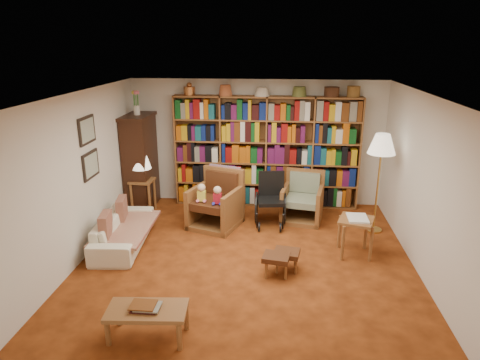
# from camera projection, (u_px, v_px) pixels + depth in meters

# --- Properties ---
(floor) EXTENTS (5.00, 5.00, 0.00)m
(floor) POSITION_uv_depth(u_px,v_px,m) (247.00, 258.00, 6.59)
(floor) COLOR #964317
(floor) RESTS_ON ground
(ceiling) EXTENTS (5.00, 5.00, 0.00)m
(ceiling) POSITION_uv_depth(u_px,v_px,m) (248.00, 94.00, 5.82)
(ceiling) COLOR white
(ceiling) RESTS_ON wall_back
(wall_back) EXTENTS (5.00, 0.00, 5.00)m
(wall_back) POSITION_uv_depth(u_px,v_px,m) (257.00, 143.00, 8.57)
(wall_back) COLOR silver
(wall_back) RESTS_ON floor
(wall_front) EXTENTS (5.00, 0.00, 5.00)m
(wall_front) POSITION_uv_depth(u_px,v_px,m) (226.00, 268.00, 3.84)
(wall_front) COLOR silver
(wall_front) RESTS_ON floor
(wall_left) EXTENTS (0.00, 5.00, 5.00)m
(wall_left) POSITION_uv_depth(u_px,v_px,m) (82.00, 177.00, 6.43)
(wall_left) COLOR silver
(wall_left) RESTS_ON floor
(wall_right) EXTENTS (0.00, 5.00, 5.00)m
(wall_right) POSITION_uv_depth(u_px,v_px,m) (425.00, 187.00, 5.99)
(wall_right) COLOR silver
(wall_right) RESTS_ON floor
(bookshelf) EXTENTS (3.60, 0.30, 2.42)m
(bookshelf) POSITION_uv_depth(u_px,v_px,m) (266.00, 149.00, 8.42)
(bookshelf) COLOR brown
(bookshelf) RESTS_ON floor
(curio_cabinet) EXTENTS (0.50, 0.95, 2.40)m
(curio_cabinet) POSITION_uv_depth(u_px,v_px,m) (141.00, 161.00, 8.39)
(curio_cabinet) COLOR #33190D
(curio_cabinet) RESTS_ON floor
(framed_pictures) EXTENTS (0.03, 0.52, 0.97)m
(framed_pictures) POSITION_uv_depth(u_px,v_px,m) (89.00, 148.00, 6.59)
(framed_pictures) COLOR black
(framed_pictures) RESTS_ON wall_left
(sofa) EXTENTS (1.73, 0.78, 0.49)m
(sofa) POSITION_uv_depth(u_px,v_px,m) (123.00, 231.00, 6.98)
(sofa) COLOR #EDE6C9
(sofa) RESTS_ON floor
(sofa_throw) EXTENTS (0.83, 1.49, 0.04)m
(sofa_throw) POSITION_uv_depth(u_px,v_px,m) (126.00, 228.00, 6.96)
(sofa_throw) COLOR beige
(sofa_throw) RESTS_ON sofa
(cushion_left) EXTENTS (0.20, 0.42, 0.41)m
(cushion_left) POSITION_uv_depth(u_px,v_px,m) (122.00, 211.00, 7.26)
(cushion_left) COLOR maroon
(cushion_left) RESTS_ON sofa
(cushion_right) EXTENTS (0.19, 0.43, 0.41)m
(cushion_right) POSITION_uv_depth(u_px,v_px,m) (106.00, 228.00, 6.59)
(cushion_right) COLOR maroon
(cushion_right) RESTS_ON sofa
(side_table_lamp) EXTENTS (0.45, 0.45, 0.66)m
(side_table_lamp) POSITION_uv_depth(u_px,v_px,m) (143.00, 188.00, 8.24)
(side_table_lamp) COLOR brown
(side_table_lamp) RESTS_ON floor
(table_lamp) EXTENTS (0.39, 0.39, 0.53)m
(table_lamp) POSITION_uv_depth(u_px,v_px,m) (141.00, 162.00, 8.08)
(table_lamp) COLOR #BC8F3C
(table_lamp) RESTS_ON side_table_lamp
(armchair_leather) EXTENTS (1.07, 1.07, 1.02)m
(armchair_leather) POSITION_uv_depth(u_px,v_px,m) (216.00, 202.00, 7.74)
(armchair_leather) COLOR brown
(armchair_leather) RESTS_ON floor
(armchair_sage) EXTENTS (0.86, 0.88, 0.90)m
(armchair_sage) POSITION_uv_depth(u_px,v_px,m) (302.00, 201.00, 8.00)
(armchair_sage) COLOR brown
(armchair_sage) RESTS_ON floor
(wheelchair) EXTENTS (0.55, 0.77, 0.96)m
(wheelchair) POSITION_uv_depth(u_px,v_px,m) (271.00, 201.00, 7.74)
(wheelchair) COLOR black
(wheelchair) RESTS_ON floor
(floor_lamp) EXTENTS (0.46, 0.46, 1.74)m
(floor_lamp) POSITION_uv_depth(u_px,v_px,m) (382.00, 148.00, 7.10)
(floor_lamp) COLOR #BC8F3C
(floor_lamp) RESTS_ON floor
(side_table_papers) EXTENTS (0.62, 0.62, 0.63)m
(side_table_papers) POSITION_uv_depth(u_px,v_px,m) (356.00, 225.00, 6.58)
(side_table_papers) COLOR brown
(side_table_papers) RESTS_ON floor
(footstool_a) EXTENTS (0.42, 0.37, 0.31)m
(footstool_a) POSITION_uv_depth(u_px,v_px,m) (276.00, 259.00, 6.05)
(footstool_a) COLOR #4E2514
(footstool_a) RESTS_ON floor
(footstool_b) EXTENTS (0.40, 0.36, 0.31)m
(footstool_b) POSITION_uv_depth(u_px,v_px,m) (287.00, 254.00, 6.19)
(footstool_b) COLOR #4E2514
(footstool_b) RESTS_ON floor
(coffee_table) EXTENTS (0.92, 0.51, 0.42)m
(coffee_table) POSITION_uv_depth(u_px,v_px,m) (147.00, 312.00, 4.75)
(coffee_table) COLOR brown
(coffee_table) RESTS_ON floor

